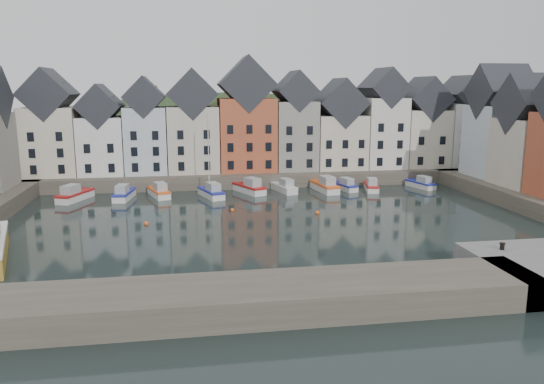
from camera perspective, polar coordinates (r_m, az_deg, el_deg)
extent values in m
plane|color=black|center=(58.14, 0.36, -3.74)|extent=(260.00, 260.00, 0.00)
cube|color=#4A4138|center=(87.03, -2.91, 1.95)|extent=(90.00, 16.00, 2.00)
cube|color=#4A4138|center=(36.22, -9.75, -11.71)|extent=(50.00, 6.00, 2.00)
ellipsoid|color=black|center=(116.55, -4.23, -5.26)|extent=(153.60, 70.40, 64.00)
sphere|color=black|center=(106.61, -11.75, 7.60)|extent=(5.77, 5.77, 5.77)
sphere|color=black|center=(121.25, 7.28, 7.88)|extent=(5.27, 5.27, 5.27)
sphere|color=black|center=(117.27, 11.48, 7.52)|extent=(5.07, 5.07, 5.07)
sphere|color=black|center=(113.30, 2.89, 7.57)|extent=(5.01, 5.01, 5.01)
sphere|color=black|center=(115.84, -23.46, 6.13)|extent=(3.94, 3.94, 3.94)
sphere|color=black|center=(121.81, 8.92, 7.82)|extent=(5.21, 5.21, 5.21)
sphere|color=black|center=(114.79, -3.54, 7.87)|extent=(5.45, 5.45, 5.45)
sphere|color=black|center=(114.17, 15.34, 6.91)|extent=(4.49, 4.49, 4.49)
cube|color=beige|center=(86.09, -22.56, 5.06)|extent=(7.67, 8.00, 10.07)
cube|color=#212329|center=(85.73, -22.91, 9.66)|extent=(7.67, 8.16, 7.67)
cube|color=white|center=(84.78, -17.73, 4.80)|extent=(6.56, 8.00, 8.61)
cube|color=#212329|center=(84.38, -17.97, 8.80)|extent=(6.56, 8.16, 6.56)
cube|color=silver|center=(83.99, -13.33, 5.46)|extent=(6.20, 8.00, 10.02)
cube|color=#212329|center=(83.62, -13.53, 9.92)|extent=(6.20, 8.16, 6.20)
cube|color=beige|center=(83.78, -8.46, 5.64)|extent=(7.70, 8.00, 10.08)
cube|color=#212329|center=(83.40, -8.60, 10.40)|extent=(7.70, 8.16, 7.70)
cube|color=#B15032|center=(84.24, -2.76, 6.19)|extent=(8.69, 8.00, 11.28)
cube|color=#212329|center=(83.91, -2.81, 11.50)|extent=(8.69, 8.16, 8.69)
cube|color=gray|center=(85.46, 2.41, 6.10)|extent=(6.43, 8.00, 10.78)
cube|color=#212329|center=(85.12, 2.45, 10.79)|extent=(6.43, 8.16, 6.43)
cube|color=beige|center=(87.32, 7.13, 5.40)|extent=(7.88, 8.00, 8.56)
cube|color=#212329|center=(86.92, 7.23, 9.49)|extent=(7.88, 8.16, 7.88)
cube|color=silver|center=(89.52, 11.69, 6.27)|extent=(6.50, 8.00, 11.27)
cube|color=#212329|center=(89.22, 11.88, 10.91)|extent=(6.50, 8.16, 6.50)
cube|color=beige|center=(92.33, 15.76, 5.62)|extent=(7.23, 8.00, 9.32)
cube|color=#212329|center=(91.97, 15.97, 9.62)|extent=(7.23, 8.16, 7.23)
cube|color=white|center=(95.36, 19.53, 5.86)|extent=(6.18, 8.00, 10.32)
cube|color=#212329|center=(95.05, 19.80, 9.88)|extent=(6.18, 8.16, 6.18)
cube|color=silver|center=(85.14, 23.13, 5.06)|extent=(7.47, 8.00, 10.38)
cube|color=#212329|center=(84.78, 23.50, 9.87)|extent=(7.62, 8.00, 8.00)
cube|color=beige|center=(78.59, 26.17, 3.82)|extent=(8.14, 8.00, 8.89)
cube|color=#212329|center=(78.15, 26.58, 8.48)|extent=(8.30, 8.00, 8.00)
sphere|color=#F1581C|center=(65.32, -4.27, -1.96)|extent=(0.50, 0.50, 0.50)
sphere|color=#F1581C|center=(64.05, 4.92, -2.24)|extent=(0.50, 0.50, 0.50)
sphere|color=#F1581C|center=(60.43, -13.36, -3.32)|extent=(0.50, 0.50, 0.50)
cube|color=silver|center=(76.18, -20.39, -0.57)|extent=(4.17, 6.64, 1.17)
cube|color=#AA1918|center=(76.06, -20.43, -0.10)|extent=(4.32, 6.80, 0.27)
cube|color=#9DA3A5|center=(75.16, -20.86, 0.24)|extent=(2.34, 2.93, 1.28)
cube|color=silver|center=(75.03, -15.59, -0.46)|extent=(2.63, 6.18, 1.10)
cube|color=#212797|center=(74.91, -15.62, -0.02)|extent=(2.75, 6.31, 0.25)
cube|color=#9DA3A5|center=(73.95, -15.81, 0.30)|extent=(1.72, 2.57, 1.20)
cube|color=silver|center=(75.53, -12.07, -0.22)|extent=(3.48, 6.20, 1.09)
cube|color=#F1581C|center=(75.42, -12.09, 0.22)|extent=(3.61, 6.35, 0.25)
cube|color=#9DA3A5|center=(74.46, -11.93, 0.55)|extent=(2.03, 2.68, 1.19)
cube|color=silver|center=(74.01, -6.57, -0.27)|extent=(3.57, 6.33, 1.11)
cube|color=#212797|center=(73.89, -6.58, 0.19)|extent=(3.71, 6.48, 0.25)
cube|color=#9DA3A5|center=(72.94, -6.35, 0.53)|extent=(2.08, 2.74, 1.21)
cylinder|color=silver|center=(73.65, -6.84, 4.17)|extent=(0.14, 0.14, 11.12)
cube|color=silver|center=(76.65, -2.48, 0.21)|extent=(4.37, 6.65, 1.18)
cube|color=#AA1918|center=(76.53, -2.48, 0.68)|extent=(4.52, 6.81, 0.27)
cube|color=#9DA3A5|center=(75.60, -2.12, 1.04)|extent=(2.41, 2.96, 1.28)
cube|color=silver|center=(77.29, 1.29, 0.28)|extent=(3.10, 6.01, 1.06)
cube|color=silver|center=(77.18, 1.29, 0.70)|extent=(3.22, 6.14, 0.24)
cube|color=#9DA3A5|center=(76.31, 1.57, 1.01)|extent=(1.87, 2.56, 1.15)
cube|color=silver|center=(78.05, 5.66, 0.37)|extent=(2.94, 6.88, 1.22)
cube|color=#F1581C|center=(77.93, 5.67, 0.85)|extent=(3.07, 7.03, 0.28)
cube|color=#9DA3A5|center=(76.91, 5.97, 1.21)|extent=(1.92, 2.86, 1.33)
cube|color=silver|center=(79.51, 7.68, 0.47)|extent=(3.17, 5.60, 0.98)
cube|color=#212797|center=(79.41, 7.69, 0.85)|extent=(3.28, 5.73, 0.22)
cube|color=#9DA3A5|center=(78.67, 8.03, 1.14)|extent=(1.85, 2.42, 1.07)
cube|color=silver|center=(79.69, 10.63, 0.40)|extent=(2.82, 5.67, 1.00)
cube|color=#AA1918|center=(79.59, 10.64, 0.79)|extent=(2.93, 5.79, 0.23)
cube|color=#9DA3A5|center=(78.69, 10.72, 1.07)|extent=(1.73, 2.41, 1.09)
cube|color=silver|center=(83.46, 15.67, 0.66)|extent=(2.91, 5.57, 0.98)
cube|color=#212797|center=(83.37, 15.69, 1.02)|extent=(3.02, 5.70, 0.22)
cube|color=#9DA3A5|center=(82.67, 16.06, 1.29)|extent=(1.75, 2.38, 1.07)
cylinder|color=black|center=(47.25, 23.52, -5.41)|extent=(0.36, 0.36, 0.50)
cylinder|color=black|center=(47.18, 23.55, -5.10)|extent=(0.48, 0.48, 0.08)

